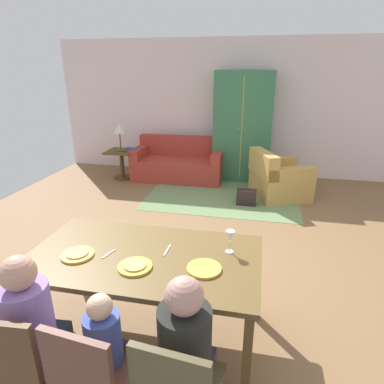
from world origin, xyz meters
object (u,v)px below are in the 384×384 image
at_px(plate_near_man, 77,255).
at_px(dining_chair_man, 19,360).
at_px(person_man, 36,335).
at_px(book_upper, 131,149).
at_px(armchair, 278,179).
at_px(armoire, 243,127).
at_px(dining_table, 144,262).
at_px(plate_near_child, 135,267).
at_px(person_woman, 187,362).
at_px(plate_near_woman, 204,269).
at_px(side_table, 122,160).
at_px(dining_chair_child, 93,374).
at_px(handbag, 246,197).
at_px(table_lamp, 119,129).
at_px(wine_glass, 230,237).
at_px(book_lower, 130,151).
at_px(couch, 179,164).
at_px(person_child, 109,358).

xyz_separation_m(plate_near_man, dining_chair_man, (0.01, -0.74, -0.28)).
height_order(person_man, book_upper, person_man).
height_order(armchair, armoire, armoire).
xyz_separation_m(dining_table, book_upper, (-1.70, 3.97, -0.07)).
height_order(dining_table, plate_near_child, plate_near_child).
bearing_deg(dining_table, plate_near_man, -166.35).
relative_size(person_man, person_woman, 1.00).
bearing_deg(book_upper, plate_near_woman, -61.60).
distance_m(plate_near_child, book_upper, 4.48).
xyz_separation_m(armchair, side_table, (-3.06, 0.42, 0.06)).
bearing_deg(person_man, dining_table, 53.87).
bearing_deg(dining_table, person_woman, -53.84).
height_order(dining_chair_child, handbag, dining_chair_child).
bearing_deg(handbag, table_lamp, 160.66).
xyz_separation_m(person_man, table_lamp, (-1.41, 4.60, 0.50)).
height_order(wine_glass, side_table, wine_glass).
height_order(table_lamp, book_upper, table_lamp).
relative_size(plate_near_man, plate_near_woman, 1.00).
relative_size(dining_chair_man, book_lower, 3.95).
height_order(person_man, couch, person_man).
height_order(plate_near_man, handbag, plate_near_man).
distance_m(dining_chair_man, table_lamp, 5.01).
xyz_separation_m(dining_chair_man, handbag, (1.15, 3.88, -0.36)).
bearing_deg(handbag, armoire, 98.15).
relative_size(person_man, couch, 0.62).
bearing_deg(side_table, dining_chair_man, -73.49).
distance_m(wine_glass, person_child, 1.17).
height_order(plate_near_child, person_woman, person_woman).
relative_size(dining_table, dining_chair_child, 2.07).
bearing_deg(book_lower, table_lamp, 174.34).
height_order(person_woman, table_lamp, table_lamp).
height_order(plate_near_man, person_child, person_child).
distance_m(person_man, book_lower, 4.74).
height_order(plate_near_woman, dining_chair_man, dining_chair_man).
height_order(dining_chair_child, side_table, dining_chair_child).
xyz_separation_m(wine_glass, book_lower, (-2.34, 3.72, -0.30)).
height_order(plate_near_man, table_lamp, table_lamp).
height_order(person_child, person_woman, person_woman).
height_order(dining_chair_child, person_child, person_child).
distance_m(dining_chair_man, side_table, 4.98).
distance_m(plate_near_woman, couch, 4.49).
distance_m(person_woman, book_upper, 5.14).
bearing_deg(armoire, plate_near_child, -95.71).
bearing_deg(person_man, handbag, 72.62).
xyz_separation_m(person_child, book_lower, (-1.70, 4.59, 0.16)).
bearing_deg(table_lamp, handbag, -19.34).
bearing_deg(person_child, person_man, 179.40).
distance_m(person_man, side_table, 4.81).
distance_m(plate_near_man, book_upper, 4.26).
bearing_deg(couch, dining_chair_man, -86.76).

